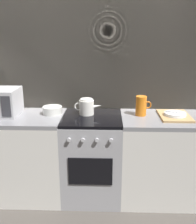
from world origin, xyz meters
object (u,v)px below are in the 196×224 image
pitcher (141,106)px  dish_pile (175,115)px  kettle (87,107)px  mixing_bowl (52,110)px  stove_unit (92,157)px

pitcher → dish_pile: (0.33, -0.04, -0.08)m
pitcher → dish_pile: bearing=-7.5°
pitcher → dish_pile: size_ratio=0.50×
kettle → pitcher: (0.56, -0.01, 0.02)m
kettle → mixing_bowl: size_ratio=1.42×
dish_pile → kettle: bearing=176.5°
stove_unit → dish_pile: dish_pile is taller
stove_unit → dish_pile: (0.83, 0.02, 0.47)m
stove_unit → mixing_bowl: (-0.42, 0.08, 0.49)m
kettle → pitcher: bearing=-1.1°
stove_unit → mixing_bowl: mixing_bowl is taller
mixing_bowl → pitcher: 0.92m
kettle → pitcher: pitcher is taller
kettle → dish_pile: (0.89, -0.06, -0.06)m
kettle → pitcher: 0.56m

